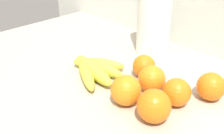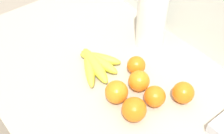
# 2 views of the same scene
# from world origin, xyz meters

# --- Properties ---
(wall_back) EXTENTS (2.00, 0.06, 1.30)m
(wall_back) POSITION_xyz_m (0.00, 0.41, 0.65)
(wall_back) COLOR silver
(wall_back) RESTS_ON ground
(banana_bunch) EXTENTS (0.20, 0.19, 0.04)m
(banana_bunch) POSITION_xyz_m (-0.26, 0.00, 0.88)
(banana_bunch) COLOR gold
(banana_bunch) RESTS_ON counter
(orange_back_right) EXTENTS (0.08, 0.08, 0.08)m
(orange_back_right) POSITION_xyz_m (0.00, -0.04, 0.90)
(orange_back_right) COLOR orange
(orange_back_right) RESTS_ON counter
(orange_center) EXTENTS (0.07, 0.07, 0.07)m
(orange_center) POSITION_xyz_m (-0.08, 0.06, 0.90)
(orange_center) COLOR orange
(orange_center) RESTS_ON counter
(orange_front) EXTENTS (0.07, 0.07, 0.07)m
(orange_front) POSITION_xyz_m (-0.15, 0.10, 0.90)
(orange_front) COLOR orange
(orange_front) RESTS_ON counter
(orange_back_left) EXTENTS (0.07, 0.07, 0.07)m
(orange_back_left) POSITION_xyz_m (-0.00, 0.05, 0.90)
(orange_back_left) COLOR orange
(orange_back_left) RESTS_ON counter
(orange_right) EXTENTS (0.08, 0.08, 0.08)m
(orange_right) POSITION_xyz_m (-0.09, -0.04, 0.90)
(orange_right) COLOR orange
(orange_right) RESTS_ON counter
(orange_far_right) EXTENTS (0.07, 0.07, 0.07)m
(orange_far_right) POSITION_xyz_m (0.05, 0.14, 0.90)
(orange_far_right) COLOR orange
(orange_far_right) RESTS_ON counter
(paper_towel_roll) EXTENTS (0.11, 0.11, 0.29)m
(paper_towel_roll) POSITION_xyz_m (-0.24, 0.25, 0.99)
(paper_towel_roll) COLOR white
(paper_towel_roll) RESTS_ON counter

